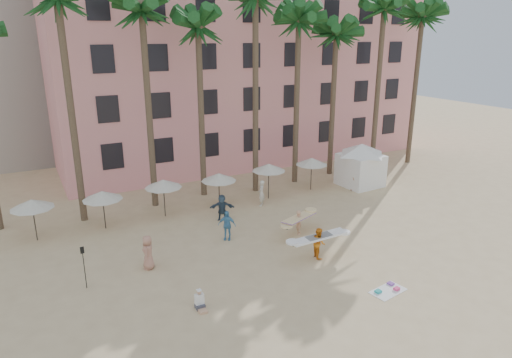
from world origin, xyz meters
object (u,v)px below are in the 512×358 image
object	(u,v)px
carrier_yellow	(299,220)
carrier_white	(319,242)
cabana	(361,161)
pink_hotel	(237,75)

from	to	relation	value
carrier_yellow	carrier_white	xyz separation A→B (m)	(-0.76, -3.15, 0.04)
cabana	carrier_yellow	bearing A→B (deg)	-149.29
pink_hotel	carrier_yellow	xyz separation A→B (m)	(-5.48, -20.10, -7.09)
pink_hotel	carrier_white	size ratio (longest dim) A/B	10.62
pink_hotel	carrier_white	world-z (taller)	pink_hotel
carrier_yellow	pink_hotel	bearing A→B (deg)	74.76
pink_hotel	carrier_yellow	size ratio (longest dim) A/B	11.37
cabana	carrier_yellow	world-z (taller)	cabana
pink_hotel	cabana	distance (m)	16.09
pink_hotel	carrier_yellow	bearing A→B (deg)	-105.24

